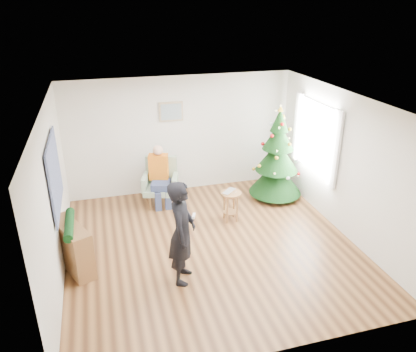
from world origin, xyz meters
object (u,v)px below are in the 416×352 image
object	(u,v)px
standing_man	(182,233)
stool	(231,206)
christmas_tree	(277,157)
armchair	(161,187)
console	(73,247)

from	to	relation	value
standing_man	stool	bearing A→B (deg)	-19.18
christmas_tree	stool	bearing A→B (deg)	-149.99
christmas_tree	stool	xyz separation A→B (m)	(-1.29, -0.74, -0.62)
armchair	standing_man	distance (m)	2.74
stool	armchair	xyz separation A→B (m)	(-1.19, 1.14, 0.05)
christmas_tree	standing_man	xyz separation A→B (m)	(-2.59, -2.30, -0.09)
armchair	standing_man	size ratio (longest dim) A/B	0.59
armchair	console	distance (m)	2.62
christmas_tree	stool	size ratio (longest dim) A/B	3.39
christmas_tree	stool	distance (m)	1.61
christmas_tree	armchair	size ratio (longest dim) A/B	2.11
stool	armchair	world-z (taller)	armchair
christmas_tree	console	distance (m)	4.54
armchair	standing_man	world-z (taller)	standing_man
standing_man	console	distance (m)	1.86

